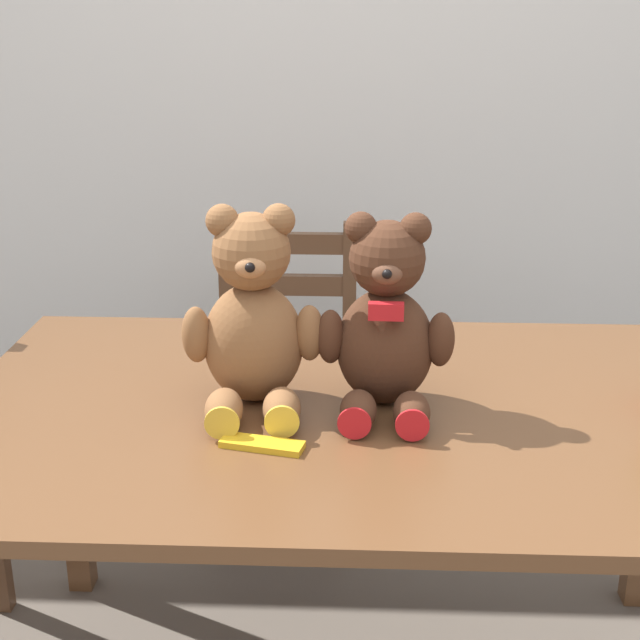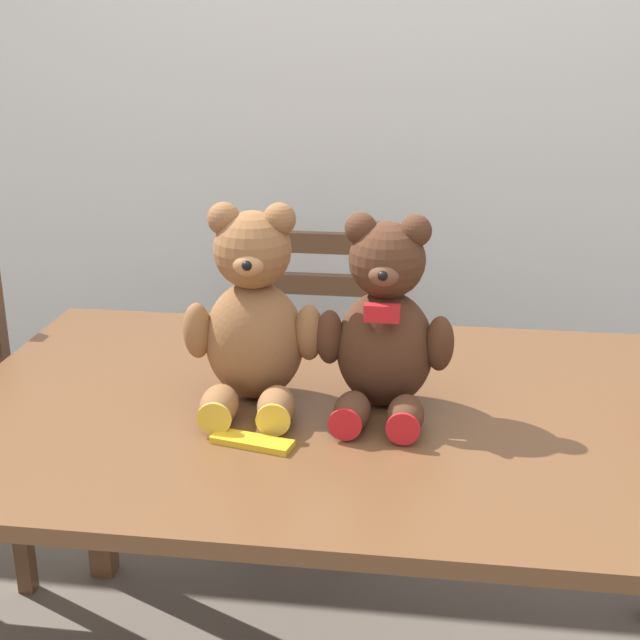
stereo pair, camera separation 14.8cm
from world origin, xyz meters
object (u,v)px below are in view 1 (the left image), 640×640
at_px(teddy_bear_left, 253,321).
at_px(chocolate_bar, 262,444).
at_px(teddy_bear_right, 386,326).
at_px(wooden_chair_behind, 285,377).

bearing_deg(teddy_bear_left, chocolate_bar, 95.27).
xyz_separation_m(teddy_bear_right, chocolate_bar, (-0.21, -0.19, -0.15)).
distance_m(wooden_chair_behind, teddy_bear_right, 0.99).
bearing_deg(teddy_bear_right, wooden_chair_behind, -70.91).
relative_size(wooden_chair_behind, teddy_bear_right, 2.34).
distance_m(teddy_bear_right, chocolate_bar, 0.32).
bearing_deg(teddy_bear_right, chocolate_bar, 43.21).
bearing_deg(chocolate_bar, teddy_bear_right, 41.43).
height_order(teddy_bear_left, teddy_bear_right, teddy_bear_left).
height_order(wooden_chair_behind, teddy_bear_left, teddy_bear_left).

